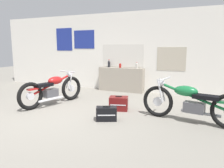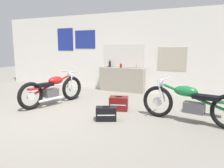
{
  "view_description": "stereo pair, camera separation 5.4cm",
  "coord_description": "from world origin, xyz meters",
  "px_view_note": "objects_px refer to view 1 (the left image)",
  "views": [
    {
      "loc": [
        3.25,
        -3.83,
        1.56
      ],
      "look_at": [
        1.16,
        0.9,
        0.7
      ],
      "focal_mm": 35.0,
      "sensor_mm": 36.0,
      "label": 1
    },
    {
      "loc": [
        3.3,
        -3.81,
        1.56
      ],
      "look_at": [
        1.16,
        0.9,
        0.7
      ],
      "focal_mm": 35.0,
      "sensor_mm": 36.0,
      "label": 2
    }
  ],
  "objects_px": {
    "bottle_leftmost": "(109,64)",
    "hard_case_darkred": "(119,103)",
    "motorcycle_red": "(53,89)",
    "hard_case_black": "(106,114)",
    "bottle_center": "(137,66)",
    "bottle_left_center": "(120,65)",
    "motorcycle_green": "(191,103)"
  },
  "relations": [
    {
      "from": "bottle_center",
      "to": "motorcycle_red",
      "type": "distance_m",
      "value": 3.05
    },
    {
      "from": "bottle_leftmost",
      "to": "bottle_center",
      "type": "xyz_separation_m",
      "value": [
        1.06,
        0.0,
        -0.03
      ]
    },
    {
      "from": "bottle_leftmost",
      "to": "hard_case_black",
      "type": "xyz_separation_m",
      "value": [
        1.38,
        -3.16,
        -0.83
      ]
    },
    {
      "from": "motorcycle_green",
      "to": "bottle_center",
      "type": "bearing_deg",
      "value": 127.83
    },
    {
      "from": "bottle_leftmost",
      "to": "hard_case_darkred",
      "type": "height_order",
      "value": "bottle_leftmost"
    },
    {
      "from": "motorcycle_green",
      "to": "hard_case_darkred",
      "type": "relative_size",
      "value": 4.06
    },
    {
      "from": "hard_case_darkred",
      "to": "motorcycle_red",
      "type": "bearing_deg",
      "value": -173.43
    },
    {
      "from": "bottle_leftmost",
      "to": "hard_case_black",
      "type": "height_order",
      "value": "bottle_leftmost"
    },
    {
      "from": "bottle_leftmost",
      "to": "hard_case_darkred",
      "type": "relative_size",
      "value": 0.53
    },
    {
      "from": "bottle_leftmost",
      "to": "bottle_center",
      "type": "relative_size",
      "value": 1.37
    },
    {
      "from": "bottle_left_center",
      "to": "motorcycle_red",
      "type": "xyz_separation_m",
      "value": [
        -1.03,
        -2.45,
        -0.52
      ]
    },
    {
      "from": "motorcycle_red",
      "to": "hard_case_darkred",
      "type": "height_order",
      "value": "motorcycle_red"
    },
    {
      "from": "motorcycle_red",
      "to": "bottle_left_center",
      "type": "bearing_deg",
      "value": 67.19
    },
    {
      "from": "bottle_center",
      "to": "hard_case_black",
      "type": "xyz_separation_m",
      "value": [
        0.32,
        -3.16,
        -0.8
      ]
    },
    {
      "from": "hard_case_black",
      "to": "hard_case_darkred",
      "type": "height_order",
      "value": "hard_case_darkred"
    },
    {
      "from": "bottle_left_center",
      "to": "hard_case_darkred",
      "type": "height_order",
      "value": "bottle_left_center"
    },
    {
      "from": "motorcycle_green",
      "to": "bottle_leftmost",
      "type": "bearing_deg",
      "value": 139.97
    },
    {
      "from": "bottle_center",
      "to": "motorcycle_red",
      "type": "relative_size",
      "value": 0.1
    },
    {
      "from": "bottle_center",
      "to": "hard_case_darkred",
      "type": "xyz_separation_m",
      "value": [
        0.26,
        -2.32,
        -0.78
      ]
    },
    {
      "from": "motorcycle_green",
      "to": "hard_case_darkred",
      "type": "height_order",
      "value": "motorcycle_green"
    },
    {
      "from": "bottle_leftmost",
      "to": "motorcycle_red",
      "type": "distance_m",
      "value": 2.65
    },
    {
      "from": "bottle_left_center",
      "to": "motorcycle_green",
      "type": "relative_size",
      "value": 0.08
    },
    {
      "from": "motorcycle_red",
      "to": "hard_case_darkred",
      "type": "bearing_deg",
      "value": 6.57
    },
    {
      "from": "bottle_leftmost",
      "to": "bottle_center",
      "type": "height_order",
      "value": "bottle_leftmost"
    },
    {
      "from": "motorcycle_red",
      "to": "hard_case_black",
      "type": "height_order",
      "value": "motorcycle_red"
    },
    {
      "from": "motorcycle_green",
      "to": "hard_case_darkred",
      "type": "bearing_deg",
      "value": 171.72
    },
    {
      "from": "bottle_left_center",
      "to": "motorcycle_green",
      "type": "distance_m",
      "value": 3.62
    },
    {
      "from": "bottle_left_center",
      "to": "bottle_center",
      "type": "height_order",
      "value": "bottle_center"
    },
    {
      "from": "bottle_center",
      "to": "motorcycle_red",
      "type": "height_order",
      "value": "bottle_center"
    },
    {
      "from": "hard_case_darkred",
      "to": "hard_case_black",
      "type": "bearing_deg",
      "value": -86.09
    },
    {
      "from": "motorcycle_green",
      "to": "hard_case_black",
      "type": "distance_m",
      "value": 1.8
    },
    {
      "from": "bottle_left_center",
      "to": "hard_case_black",
      "type": "bearing_deg",
      "value": -73.51
    }
  ]
}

